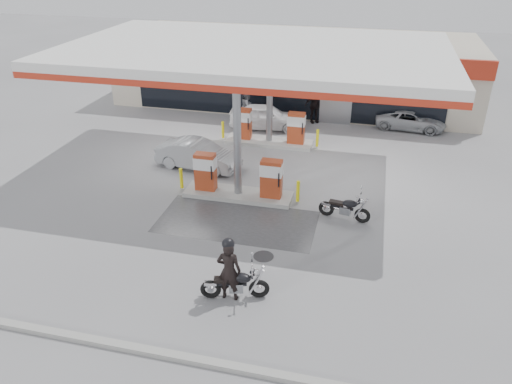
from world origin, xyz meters
TOP-DOWN VIEW (x-y plane):
  - ground at (0.00, 0.00)m, footprint 90.00×90.00m
  - wet_patch at (0.50, 0.00)m, footprint 6.00×3.00m
  - drain_cover at (2.00, -2.00)m, footprint 0.70×0.70m
  - kerb at (0.00, -7.00)m, footprint 28.00×0.25m
  - store_building at (0.01, 15.94)m, footprint 22.00×8.22m
  - canopy at (0.00, 5.00)m, footprint 16.00×10.02m
  - pump_island_near at (0.00, 2.00)m, footprint 5.14×1.30m
  - pump_island_far at (0.00, 8.00)m, footprint 5.14×1.30m
  - main_motorcycle at (1.68, -4.28)m, footprint 2.05×0.86m
  - biker_main at (1.49, -4.33)m, footprint 0.75×0.51m
  - parked_motorcycle at (4.47, 1.16)m, footprint 2.02×0.80m
  - sedan_white at (-0.68, 10.20)m, footprint 4.20×2.13m
  - attendant at (-1.87, 10.80)m, footprint 0.77×0.97m
  - hatchback_silver at (-2.55, 4.30)m, footprint 4.10×1.93m
  - parked_car_left at (-4.50, 13.60)m, footprint 5.02×2.88m
  - parked_car_right at (7.18, 12.00)m, footprint 3.93×2.05m
  - biker_walking at (1.81, 11.80)m, footprint 1.29×1.05m

SIDE VIEW (x-z plane):
  - ground at x=0.00m, z-range 0.00..0.00m
  - wet_patch at x=0.50m, z-range 0.00..0.00m
  - drain_cover at x=2.00m, z-range 0.00..0.01m
  - kerb at x=0.00m, z-range 0.00..0.15m
  - parked_motorcycle at x=4.47m, z-range -0.06..0.98m
  - main_motorcycle at x=1.68m, z-range -0.06..1.01m
  - parked_car_right at x=7.18m, z-range 0.00..1.06m
  - hatchback_silver at x=-2.55m, z-range 0.00..1.30m
  - parked_car_left at x=-4.50m, z-range 0.00..1.37m
  - sedan_white at x=-0.68m, z-range 0.00..1.37m
  - pump_island_near at x=0.00m, z-range -0.18..1.60m
  - pump_island_far at x=0.00m, z-range -0.18..1.60m
  - attendant at x=-1.87m, z-range 0.00..1.95m
  - biker_main at x=1.49m, z-range 0.00..1.99m
  - biker_walking at x=1.81m, z-range 0.00..2.06m
  - store_building at x=0.01m, z-range 0.01..4.01m
  - canopy at x=0.00m, z-range 2.51..8.02m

